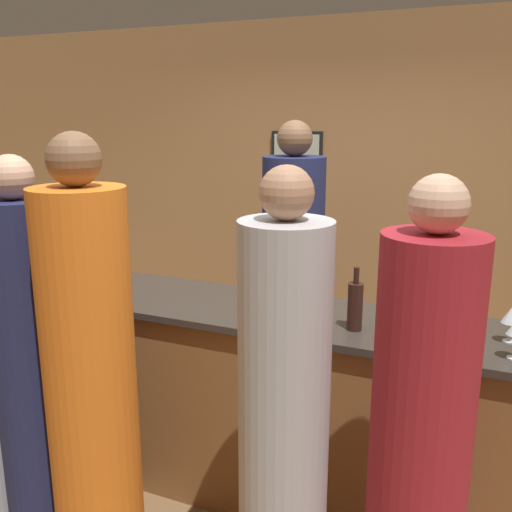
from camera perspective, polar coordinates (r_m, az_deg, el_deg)
name	(u,v)px	position (r m, az deg, el deg)	size (l,w,h in m)	color
ground_plane	(249,485)	(3.50, -0.70, -21.89)	(14.00, 14.00, 0.00)	brown
back_wall	(346,196)	(4.75, 9.02, 5.92)	(8.00, 0.08, 2.80)	#A37547
bar_counter	(249,399)	(3.22, -0.73, -14.09)	(2.94, 0.64, 1.07)	brown
bartender	(292,294)	(3.65, 3.65, -3.82)	(0.39, 0.39, 2.02)	#1E234C
guest_0	(284,431)	(2.27, 2.77, -17.11)	(0.35, 0.35, 1.89)	#B2B2B7
guest_1	(91,385)	(2.60, -16.16, -12.29)	(0.39, 0.39, 1.99)	orange
guest_3	(419,457)	(2.22, 15.98, -18.78)	(0.35, 0.35, 1.87)	maroon
guest_4	(31,371)	(2.93, -21.62, -10.60)	(0.33, 0.33, 1.89)	#1E234C
wine_bottle_0	(355,305)	(2.69, 9.88, -4.89)	(0.07, 0.07, 0.30)	black
ice_bucket	(73,261)	(3.75, -17.84, -0.49)	(0.18, 0.18, 0.17)	#9E9993
wine_glass_1	(43,258)	(3.72, -20.56, -0.17)	(0.08, 0.08, 0.17)	silver
wine_glass_2	(511,316)	(2.75, 24.16, -5.49)	(0.08, 0.08, 0.16)	silver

